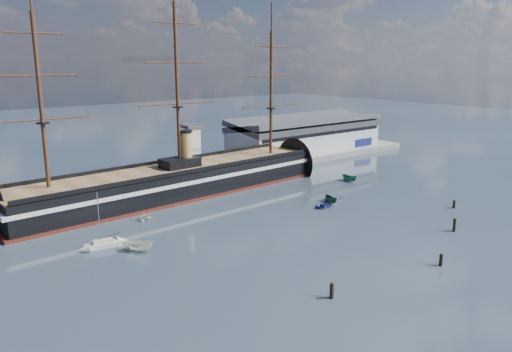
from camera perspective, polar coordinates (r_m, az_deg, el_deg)
ground at (r=125.55m, az=-0.40°, el=-3.40°), size 600.00×600.00×0.00m
quay at (r=159.46m, az=-5.69°, el=0.13°), size 180.00×18.00×2.00m
warehouse at (r=190.93m, az=5.71°, el=4.74°), size 63.00×21.00×11.60m
quay_tower at (r=151.36m, az=-7.36°, el=3.15°), size 5.00×5.00×15.00m
warship at (r=133.85m, az=-10.00°, el=-0.76°), size 113.32×21.36×53.94m
sailboat at (r=102.69m, az=-17.08°, el=-7.43°), size 7.33×3.45×11.29m
motorboat_a at (r=99.07m, az=-13.17°, el=-8.40°), size 7.39×5.71×2.81m
motorboat_b at (r=125.25m, az=7.85°, el=-3.57°), size 1.44×3.27×1.50m
motorboat_c at (r=129.28m, az=8.59°, el=-3.06°), size 5.97×3.42×2.25m
motorboat_d at (r=116.95m, az=-12.60°, el=-4.99°), size 5.74×4.90×1.96m
motorboat_e at (r=131.65m, az=8.88°, el=-2.78°), size 2.36×3.61×1.56m
motorboat_f at (r=153.07m, az=10.63°, el=-0.59°), size 6.18×2.58×2.42m
piling_near_left at (r=79.88m, az=8.61°, el=-13.65°), size 0.64×0.64×3.23m
piling_near_mid at (r=96.10m, az=20.34°, el=-9.59°), size 0.64×0.64×2.92m
piling_near_right at (r=115.35m, az=21.67°, el=-5.89°), size 0.64×0.64×3.60m
piling_far_right at (r=132.85m, az=21.66°, el=-3.43°), size 0.64×0.64×2.73m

